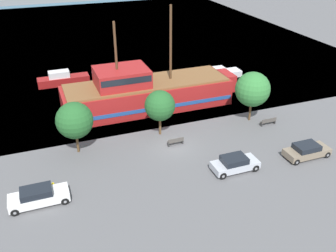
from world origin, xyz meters
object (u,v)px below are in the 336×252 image
Objects in this scene: bench_promenade_east at (268,121)px; parked_car_curb_mid at (307,151)px; moored_boat_dockside at (218,74)px; fire_hydrant at (53,186)px; pirate_ship at (145,92)px; bench_promenade_west at (176,141)px; moored_boat_outer at (63,79)px; parked_car_curb_front at (38,196)px; parked_car_curb_rear at (235,164)px.

parked_car_curb_mid is at bearing -92.50° from bench_promenade_east.
moored_boat_dockside is 15.18m from bench_promenade_east.
moored_boat_dockside is at bearing 36.79° from fire_hydrant.
pirate_ship reaches higher than parked_car_curb_mid.
moored_boat_dockside is 4.12× the size of bench_promenade_west.
bench_promenade_west is (-11.19, -0.38, -0.01)m from bench_promenade_east.
bench_promenade_west is (-12.71, -15.48, -0.15)m from moored_boat_dockside.
moored_boat_outer is at bearing 127.44° from pirate_ship.
bench_promenade_east reaches higher than fire_hydrant.
moored_boat_dockside is 0.97× the size of moored_boat_outer.
fire_hydrant is (-12.10, -12.76, -1.57)m from pirate_ship.
bench_promenade_west is at bearing 14.56° from fire_hydrant.
parked_car_curb_mid is 5.75× the size of fire_hydrant.
parked_car_curb_front is 1.09× the size of parked_car_curb_rear.
bench_promenade_east is (7.82, 6.33, -0.27)m from parked_car_curb_rear.
moored_boat_outer reaches higher than parked_car_curb_front.
moored_boat_dockside is 31.16m from fire_hydrant.
bench_promenade_east is 1.12× the size of bench_promenade_west.
moored_boat_dockside is at bearing 37.47° from parked_car_curb_front.
parked_car_curb_mid is at bearing -7.89° from fire_hydrant.
parked_car_curb_front is at bearing -161.20° from bench_promenade_west.
parked_car_curb_front is 2.53× the size of bench_promenade_east.
moored_boat_outer is 24.16m from fire_hydrant.
bench_promenade_west is at bearing 119.52° from parked_car_curb_rear.
moored_boat_outer is at bearing 112.70° from bench_promenade_west.
parked_car_curb_mid is 1.03× the size of parked_car_curb_rear.
moored_boat_dockside reaches higher than parked_car_curb_rear.
fire_hydrant is at bearing 169.95° from parked_car_curb_rear.
bench_promenade_west is (0.14, -9.58, -1.55)m from pirate_ship.
parked_car_curb_rear is (12.03, -26.65, -0.03)m from moored_boat_outer.
parked_car_curb_mid is 7.54m from parked_car_curb_rear.
bench_promenade_east is (19.85, -20.33, -0.30)m from moored_boat_outer.
bench_promenade_east is (23.43, 3.56, 0.03)m from fire_hydrant.
moored_boat_dockside reaches higher than parked_car_curb_front.
moored_boat_outer is 29.24m from parked_car_curb_rear.
bench_promenade_west is (-3.37, 5.94, -0.28)m from parked_car_curb_rear.
moored_boat_outer is at bearing 166.26° from moored_boat_dockside.
parked_car_curb_rear is at bearing -4.62° from parked_car_curb_front.
moored_boat_outer reaches higher than moored_boat_dockside.
moored_boat_outer is (-21.37, 5.22, 0.16)m from moored_boat_dockside.
fire_hydrant is (-23.13, 3.21, -0.28)m from parked_car_curb_mid.
parked_car_curb_rear is 2.60× the size of bench_promenade_west.
pirate_ship is 14.21m from moored_boat_dockside.
pirate_ship is 17.65m from fire_hydrant.
moored_boat_dockside is at bearing 66.43° from parked_car_curb_rear.
pirate_ship reaches higher than bench_promenade_east.
parked_car_curb_mid is (19.55, -27.09, -0.06)m from moored_boat_outer.
pirate_ship is 5.00× the size of parked_car_curb_rear.
bench_promenade_east is at bearing -39.07° from pirate_ship.
parked_car_curb_front is (-26.18, -20.07, 0.15)m from moored_boat_dockside.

